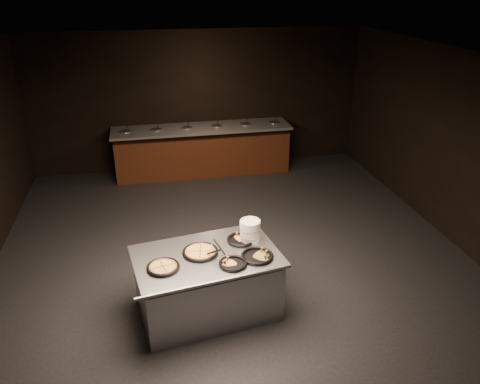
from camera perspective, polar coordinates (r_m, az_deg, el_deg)
The scene contains 11 objects.
room at distance 6.34m, azimuth -0.61°, elevation 2.49°, with size 7.02×8.02×2.92m.
salad_bar at distance 9.98m, azimuth -4.56°, elevation 4.77°, with size 3.70×0.83×1.18m.
serving_counter at distance 5.91m, azimuth -4.00°, elevation -11.17°, with size 1.87×1.36×0.82m.
plate_stack at distance 5.88m, azimuth 1.25°, elevation -4.73°, with size 0.26×0.26×0.27m, color white.
pan_veggie_whole at distance 5.48m, azimuth -9.36°, elevation -9.00°, with size 0.38×0.38×0.04m.
pan_cheese_whole at distance 5.70m, azimuth -4.85°, elevation -7.27°, with size 0.44×0.44×0.04m.
pan_cheese_slices_a at distance 5.92m, azimuth 0.12°, elevation -5.80°, with size 0.36×0.36×0.04m.
pan_cheese_slices_b at distance 5.47m, azimuth -0.85°, elevation -8.69°, with size 0.33×0.33×0.04m.
pan_veggie_slices at distance 5.61m, azimuth 2.11°, elevation -7.79°, with size 0.39×0.39×0.04m.
server_left at distance 5.65m, azimuth -2.90°, elevation -6.78°, with size 0.25×0.30×0.18m.
server_right at distance 5.53m, azimuth -2.79°, elevation -7.63°, with size 0.27×0.23×0.16m.
Camera 1 is at (-1.12, -5.75, 3.87)m, focal length 35.00 mm.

